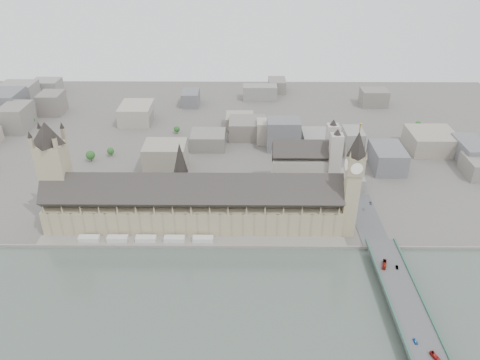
{
  "coord_description": "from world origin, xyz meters",
  "views": [
    {
      "loc": [
        45.07,
        -336.67,
        250.57
      ],
      "look_at": [
        42.05,
        43.55,
        34.82
      ],
      "focal_mm": 35.0,
      "sensor_mm": 36.0,
      "label": 1
    }
  ],
  "objects_px": {
    "westminster_bridge": "(405,306)",
    "red_bus_north": "(384,264)",
    "westminster_abbey": "(306,164)",
    "red_bus_south": "(436,358)",
    "car_blue": "(415,341)",
    "car_silver": "(397,267)",
    "victoria_tower": "(54,169)",
    "car_approach": "(371,203)",
    "palace_of_westminster": "(193,204)",
    "elizabeth_tower": "(353,177)"
  },
  "relations": [
    {
      "from": "westminster_abbey",
      "to": "car_approach",
      "type": "relative_size",
      "value": 12.75
    },
    {
      "from": "red_bus_south",
      "to": "car_blue",
      "type": "xyz_separation_m",
      "value": [
        -8.39,
        13.18,
        -0.55
      ]
    },
    {
      "from": "victoria_tower",
      "to": "car_approach",
      "type": "distance_m",
      "value": 292.78
    },
    {
      "from": "elizabeth_tower",
      "to": "red_bus_north",
      "type": "distance_m",
      "value": 75.88
    },
    {
      "from": "red_bus_south",
      "to": "westminster_abbey",
      "type": "bearing_deg",
      "value": 85.61
    },
    {
      "from": "palace_of_westminster",
      "to": "car_approach",
      "type": "xyz_separation_m",
      "value": [
        167.0,
        22.08,
        -11.68
      ]
    },
    {
      "from": "car_blue",
      "to": "car_silver",
      "type": "relative_size",
      "value": 1.09
    },
    {
      "from": "red_bus_north",
      "to": "car_approach",
      "type": "xyz_separation_m",
      "value": [
        10.65,
        91.03,
        -0.77
      ]
    },
    {
      "from": "red_bus_south",
      "to": "car_approach",
      "type": "relative_size",
      "value": 1.82
    },
    {
      "from": "palace_of_westminster",
      "to": "red_bus_south",
      "type": "relative_size",
      "value": 27.32
    },
    {
      "from": "palace_of_westminster",
      "to": "car_silver",
      "type": "relative_size",
      "value": 61.9
    },
    {
      "from": "palace_of_westminster",
      "to": "car_silver",
      "type": "height_order",
      "value": "palace_of_westminster"
    },
    {
      "from": "westminster_bridge",
      "to": "red_bus_north",
      "type": "xyz_separation_m",
      "value": [
        -5.65,
        38.24,
        6.67
      ]
    },
    {
      "from": "victoria_tower",
      "to": "car_approach",
      "type": "xyz_separation_m",
      "value": [
        289.0,
        15.78,
        -44.18
      ]
    },
    {
      "from": "car_blue",
      "to": "car_silver",
      "type": "bearing_deg",
      "value": 75.81
    },
    {
      "from": "victoria_tower",
      "to": "car_silver",
      "type": "relative_size",
      "value": 23.36
    },
    {
      "from": "elizabeth_tower",
      "to": "westminster_abbey",
      "type": "height_order",
      "value": "elizabeth_tower"
    },
    {
      "from": "elizabeth_tower",
      "to": "victoria_tower",
      "type": "distance_m",
      "value": 260.64
    },
    {
      "from": "palace_of_westminster",
      "to": "car_blue",
      "type": "bearing_deg",
      "value": -42.68
    },
    {
      "from": "elizabeth_tower",
      "to": "westminster_abbey",
      "type": "bearing_deg",
      "value": 107.29
    },
    {
      "from": "westminster_abbey",
      "to": "red_bus_south",
      "type": "xyz_separation_m",
      "value": [
        54.19,
        -233.01,
        -13.48
      ]
    },
    {
      "from": "car_silver",
      "to": "elizabeth_tower",
      "type": "bearing_deg",
      "value": 122.63
    },
    {
      "from": "car_blue",
      "to": "red_bus_north",
      "type": "bearing_deg",
      "value": 83.1
    },
    {
      "from": "red_bus_south",
      "to": "car_silver",
      "type": "distance_m",
      "value": 86.31
    },
    {
      "from": "car_approach",
      "to": "elizabeth_tower",
      "type": "bearing_deg",
      "value": -119.03
    },
    {
      "from": "westminster_bridge",
      "to": "red_bus_north",
      "type": "relative_size",
      "value": 29.24
    },
    {
      "from": "westminster_bridge",
      "to": "car_approach",
      "type": "height_order",
      "value": "car_approach"
    },
    {
      "from": "westminster_abbey",
      "to": "red_bus_north",
      "type": "bearing_deg",
      "value": -72.52
    },
    {
      "from": "westminster_bridge",
      "to": "red_bus_south",
      "type": "distance_m",
      "value": 51.01
    },
    {
      "from": "car_silver",
      "to": "red_bus_south",
      "type": "bearing_deg",
      "value": -82.67
    },
    {
      "from": "red_bus_north",
      "to": "victoria_tower",
      "type": "bearing_deg",
      "value": -177.59
    },
    {
      "from": "victoria_tower",
      "to": "red_bus_north",
      "type": "relative_size",
      "value": 9.0
    },
    {
      "from": "westminster_bridge",
      "to": "car_blue",
      "type": "height_order",
      "value": "car_blue"
    },
    {
      "from": "westminster_bridge",
      "to": "car_silver",
      "type": "bearing_deg",
      "value": 84.08
    },
    {
      "from": "victoria_tower",
      "to": "red_bus_north",
      "type": "distance_m",
      "value": 291.59
    },
    {
      "from": "palace_of_westminster",
      "to": "red_bus_north",
      "type": "distance_m",
      "value": 171.23
    },
    {
      "from": "westminster_bridge",
      "to": "westminster_abbey",
      "type": "xyz_separation_m",
      "value": [
        -51.08,
        182.5,
        19.96
      ]
    },
    {
      "from": "red_bus_north",
      "to": "elizabeth_tower",
      "type": "bearing_deg",
      "value": 125.3
    },
    {
      "from": "car_silver",
      "to": "westminster_bridge",
      "type": "bearing_deg",
      "value": -88.19
    },
    {
      "from": "red_bus_north",
      "to": "red_bus_south",
      "type": "relative_size",
      "value": 1.15
    },
    {
      "from": "westminster_bridge",
      "to": "westminster_abbey",
      "type": "height_order",
      "value": "westminster_abbey"
    },
    {
      "from": "red_bus_south",
      "to": "victoria_tower",
      "type": "bearing_deg",
      "value": 132.79
    },
    {
      "from": "victoria_tower",
      "to": "car_approach",
      "type": "height_order",
      "value": "victoria_tower"
    },
    {
      "from": "elizabeth_tower",
      "to": "victoria_tower",
      "type": "height_order",
      "value": "elizabeth_tower"
    },
    {
      "from": "palace_of_westminster",
      "to": "red_bus_south",
      "type": "bearing_deg",
      "value": -43.69
    },
    {
      "from": "westminster_bridge",
      "to": "red_bus_south",
      "type": "height_order",
      "value": "red_bus_south"
    },
    {
      "from": "westminster_bridge",
      "to": "red_bus_north",
      "type": "bearing_deg",
      "value": 98.41
    },
    {
      "from": "victoria_tower",
      "to": "car_silver",
      "type": "distance_m",
      "value": 301.29
    },
    {
      "from": "car_silver",
      "to": "westminster_abbey",
      "type": "bearing_deg",
      "value": 118.21
    },
    {
      "from": "westminster_bridge",
      "to": "westminster_abbey",
      "type": "distance_m",
      "value": 190.56
    }
  ]
}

